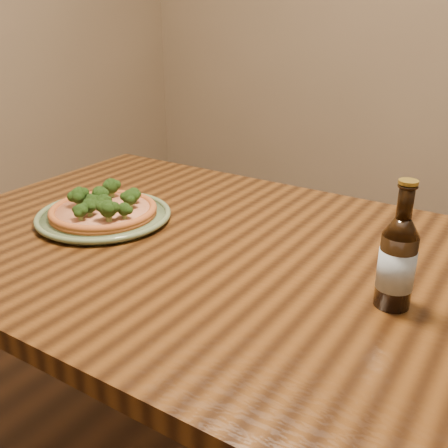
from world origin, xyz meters
The scene contains 4 objects.
table centered at (0.00, 0.10, 0.66)m, with size 1.60×0.90×0.75m.
plate centered at (-0.43, 0.07, 0.76)m, with size 0.32×0.32×0.02m.
pizza centered at (-0.43, 0.07, 0.78)m, with size 0.25×0.25×0.07m.
beer_bottle centered at (0.26, 0.06, 0.83)m, with size 0.06×0.06×0.22m.
Camera 1 is at (0.44, -0.74, 1.23)m, focal length 42.00 mm.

